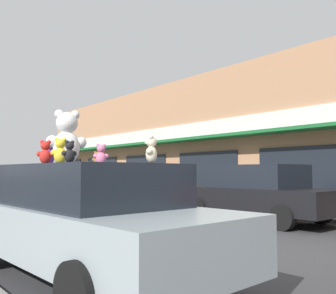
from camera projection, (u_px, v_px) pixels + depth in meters
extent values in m
plane|color=#333335|center=(244.00, 247.00, 6.96)|extent=(260.00, 260.00, 0.00)
cube|color=tan|center=(270.00, 141.00, 21.99)|extent=(10.57, 36.17, 6.41)
cube|color=#19662D|center=(200.00, 139.00, 18.28)|extent=(1.01, 30.38, 0.12)
cube|color=silver|center=(206.00, 128.00, 18.61)|extent=(0.08, 28.94, 0.70)
cube|color=black|center=(302.00, 172.00, 14.51)|extent=(0.06, 3.93, 2.00)
cube|color=black|center=(206.00, 172.00, 18.47)|extent=(0.06, 3.93, 2.00)
cube|color=black|center=(145.00, 172.00, 22.43)|extent=(0.06, 3.93, 2.00)
cube|color=black|center=(101.00, 172.00, 26.39)|extent=(0.06, 3.93, 2.00)
cube|color=black|center=(69.00, 172.00, 30.35)|extent=(0.06, 3.93, 2.00)
cube|color=#8C999E|center=(86.00, 229.00, 4.97)|extent=(2.03, 4.69, 0.65)
cube|color=black|center=(87.00, 185.00, 5.01)|extent=(1.72, 2.61, 0.54)
cylinder|color=black|center=(89.00, 234.00, 6.60)|extent=(0.23, 0.63, 0.62)
cylinder|color=black|center=(212.00, 262.00, 4.50)|extent=(0.23, 0.63, 0.62)
ellipsoid|color=white|center=(67.00, 148.00, 5.21)|extent=(0.45, 0.41, 0.47)
sphere|color=white|center=(67.00, 123.00, 5.24)|extent=(0.38, 0.38, 0.30)
sphere|color=white|center=(75.00, 115.00, 5.28)|extent=(0.16, 0.16, 0.13)
sphere|color=white|center=(59.00, 114.00, 5.21)|extent=(0.16, 0.16, 0.13)
sphere|color=white|center=(66.00, 125.00, 5.36)|extent=(0.15, 0.15, 0.11)
sphere|color=white|center=(80.00, 142.00, 5.31)|extent=(0.22, 0.22, 0.17)
sphere|color=white|center=(52.00, 142.00, 5.18)|extent=(0.22, 0.22, 0.17)
ellipsoid|color=olive|center=(97.00, 161.00, 6.06)|extent=(0.15, 0.14, 0.15)
sphere|color=olive|center=(97.00, 155.00, 6.07)|extent=(0.13, 0.13, 0.09)
sphere|color=olive|center=(99.00, 152.00, 6.07)|extent=(0.05, 0.05, 0.04)
sphere|color=olive|center=(95.00, 152.00, 6.07)|extent=(0.05, 0.05, 0.04)
sphere|color=tan|center=(97.00, 155.00, 6.11)|extent=(0.05, 0.05, 0.04)
sphere|color=olive|center=(101.00, 160.00, 6.08)|extent=(0.08, 0.08, 0.05)
sphere|color=olive|center=(93.00, 160.00, 6.07)|extent=(0.08, 0.08, 0.05)
ellipsoid|color=black|center=(69.00, 156.00, 4.11)|extent=(0.13, 0.11, 0.15)
sphere|color=black|center=(70.00, 146.00, 4.11)|extent=(0.11, 0.11, 0.10)
sphere|color=black|center=(73.00, 142.00, 4.14)|extent=(0.04, 0.04, 0.04)
sphere|color=black|center=(67.00, 142.00, 4.09)|extent=(0.04, 0.04, 0.04)
sphere|color=#3A3A3D|center=(68.00, 146.00, 4.14)|extent=(0.04, 0.04, 0.04)
sphere|color=black|center=(74.00, 154.00, 4.16)|extent=(0.06, 0.06, 0.06)
sphere|color=black|center=(64.00, 153.00, 4.07)|extent=(0.06, 0.06, 0.06)
ellipsoid|color=yellow|center=(60.00, 156.00, 4.47)|extent=(0.19, 0.19, 0.19)
sphere|color=yellow|center=(60.00, 144.00, 4.48)|extent=(0.17, 0.17, 0.12)
sphere|color=yellow|center=(64.00, 140.00, 4.49)|extent=(0.07, 0.07, 0.05)
sphere|color=yellow|center=(57.00, 140.00, 4.48)|extent=(0.07, 0.07, 0.05)
sphere|color=#FFFF4D|center=(61.00, 145.00, 4.53)|extent=(0.06, 0.06, 0.05)
sphere|color=yellow|center=(67.00, 153.00, 4.49)|extent=(0.10, 0.10, 0.07)
sphere|color=yellow|center=(54.00, 153.00, 4.48)|extent=(0.10, 0.10, 0.07)
ellipsoid|color=purple|center=(49.00, 157.00, 5.54)|extent=(0.23, 0.24, 0.24)
sphere|color=purple|center=(49.00, 145.00, 5.55)|extent=(0.21, 0.21, 0.15)
sphere|color=purple|center=(50.00, 142.00, 5.61)|extent=(0.09, 0.09, 0.06)
sphere|color=purple|center=(49.00, 141.00, 5.50)|extent=(0.09, 0.09, 0.06)
sphere|color=#BA67ED|center=(45.00, 146.00, 5.54)|extent=(0.08, 0.08, 0.06)
sphere|color=purple|center=(49.00, 155.00, 5.64)|extent=(0.12, 0.12, 0.09)
sphere|color=purple|center=(47.00, 154.00, 5.44)|extent=(0.12, 0.12, 0.09)
ellipsoid|color=pink|center=(101.00, 158.00, 5.33)|extent=(0.18, 0.17, 0.19)
sphere|color=pink|center=(101.00, 149.00, 5.34)|extent=(0.16, 0.16, 0.12)
sphere|color=pink|center=(104.00, 145.00, 5.35)|extent=(0.07, 0.07, 0.05)
sphere|color=pink|center=(98.00, 145.00, 5.33)|extent=(0.07, 0.07, 0.05)
sphere|color=#FFA3DA|center=(101.00, 149.00, 5.38)|extent=(0.06, 0.06, 0.05)
sphere|color=pink|center=(106.00, 156.00, 5.36)|extent=(0.09, 0.09, 0.07)
sphere|color=pink|center=(96.00, 156.00, 5.32)|extent=(0.09, 0.09, 0.07)
ellipsoid|color=red|center=(45.00, 156.00, 4.62)|extent=(0.18, 0.17, 0.18)
sphere|color=red|center=(45.00, 146.00, 4.63)|extent=(0.16, 0.16, 0.12)
sphere|color=red|center=(49.00, 142.00, 4.64)|extent=(0.07, 0.07, 0.05)
sphere|color=red|center=(42.00, 142.00, 4.63)|extent=(0.07, 0.07, 0.05)
sphere|color=#FF4741|center=(46.00, 146.00, 4.68)|extent=(0.06, 0.06, 0.04)
sphere|color=red|center=(52.00, 154.00, 4.65)|extent=(0.09, 0.09, 0.07)
sphere|color=red|center=(39.00, 154.00, 4.62)|extent=(0.09, 0.09, 0.07)
ellipsoid|color=beige|center=(151.00, 155.00, 4.28)|extent=(0.20, 0.20, 0.20)
sphere|color=beige|center=(151.00, 142.00, 4.29)|extent=(0.18, 0.18, 0.13)
sphere|color=beige|center=(152.00, 138.00, 4.33)|extent=(0.07, 0.07, 0.05)
sphere|color=beige|center=(151.00, 137.00, 4.24)|extent=(0.07, 0.07, 0.05)
sphere|color=white|center=(147.00, 142.00, 4.29)|extent=(0.07, 0.07, 0.05)
sphere|color=beige|center=(152.00, 152.00, 4.36)|extent=(0.10, 0.10, 0.07)
sphere|color=beige|center=(149.00, 151.00, 4.20)|extent=(0.10, 0.10, 0.07)
cube|color=black|center=(257.00, 199.00, 10.57)|extent=(1.85, 4.57, 0.64)
cube|color=black|center=(257.00, 176.00, 10.62)|extent=(1.63, 2.48, 0.65)
cylinder|color=black|center=(199.00, 209.00, 11.06)|extent=(0.20, 0.62, 0.62)
cylinder|color=black|center=(238.00, 205.00, 12.22)|extent=(0.20, 0.62, 0.62)
cylinder|color=black|center=(283.00, 218.00, 8.89)|extent=(0.20, 0.62, 0.62)
cylinder|color=black|center=(321.00, 212.00, 10.04)|extent=(0.20, 0.62, 0.62)
cube|color=#1E4793|center=(121.00, 189.00, 15.98)|extent=(1.92, 4.21, 0.72)
cube|color=black|center=(122.00, 175.00, 16.02)|extent=(1.69, 2.58, 0.49)
cylinder|color=black|center=(87.00, 197.00, 16.35)|extent=(0.20, 0.62, 0.62)
cylinder|color=black|center=(123.00, 195.00, 17.56)|extent=(0.20, 0.62, 0.62)
cylinder|color=black|center=(119.00, 200.00, 14.35)|extent=(0.20, 0.62, 0.62)
cylinder|color=black|center=(158.00, 198.00, 15.56)|extent=(0.20, 0.62, 0.62)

